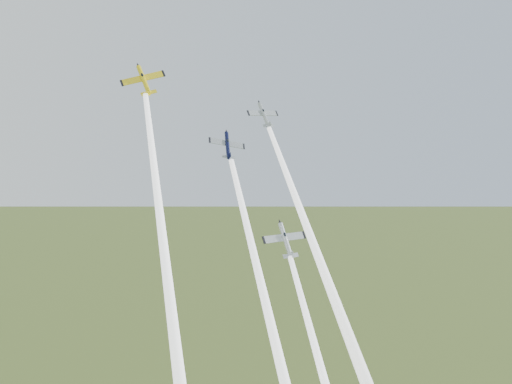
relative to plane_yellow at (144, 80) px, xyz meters
name	(u,v)px	position (x,y,z in m)	size (l,w,h in m)	color
plane_yellow	(144,80)	(0.00, 0.00, 0.00)	(8.13, 8.07, 1.27)	yellow
smoke_trail_yellow	(171,306)	(-7.48, -21.63, -35.50)	(2.32, 2.32, 78.08)	white
plane_navy	(227,145)	(12.05, -8.86, -11.63)	(7.10, 7.04, 1.11)	black
smoke_trail_navy	(280,361)	(7.08, -29.72, -44.89)	(2.32, 2.32, 72.75)	white
plane_silver_right	(264,115)	(26.65, -1.11, -5.54)	(7.46, 7.40, 1.17)	#A9B1B7
smoke_trail_silver_right	(318,257)	(25.85, -18.32, -32.26)	(2.32, 2.32, 57.18)	white
plane_silver_low	(286,240)	(18.36, -17.77, -28.52)	(8.51, 8.45, 1.33)	silver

